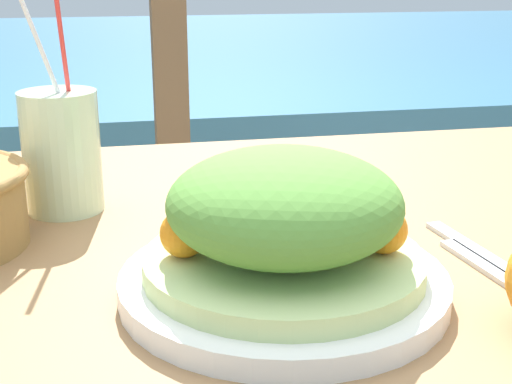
# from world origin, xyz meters

# --- Properties ---
(patio_table) EXTENTS (1.11, 0.81, 0.72)m
(patio_table) POSITION_xyz_m (0.00, 0.00, 0.62)
(patio_table) COLOR #997047
(patio_table) RESTS_ON ground_plane
(railing_fence) EXTENTS (2.80, 0.08, 1.14)m
(railing_fence) POSITION_xyz_m (0.00, 0.83, 0.85)
(railing_fence) COLOR brown
(railing_fence) RESTS_ON ground_plane
(sea_backdrop) EXTENTS (12.00, 4.00, 0.56)m
(sea_backdrop) POSITION_xyz_m (0.00, 3.33, 0.28)
(sea_backdrop) COLOR teal
(sea_backdrop) RESTS_ON ground_plane
(salad_plate) EXTENTS (0.28, 0.28, 0.13)m
(salad_plate) POSITION_xyz_m (0.01, -0.14, 0.78)
(salad_plate) COLOR white
(salad_plate) RESTS_ON patio_table
(drink_glass) EXTENTS (0.09, 0.09, 0.25)m
(drink_glass) POSITION_xyz_m (-0.18, 0.12, 0.79)
(drink_glass) COLOR beige
(drink_glass) RESTS_ON patio_table
(fork) EXTENTS (0.04, 0.18, 0.00)m
(fork) POSITION_xyz_m (0.21, -0.16, 0.72)
(fork) COLOR silver
(fork) RESTS_ON patio_table
(knife) EXTENTS (0.04, 0.18, 0.00)m
(knife) POSITION_xyz_m (0.21, -0.10, 0.72)
(knife) COLOR silver
(knife) RESTS_ON patio_table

